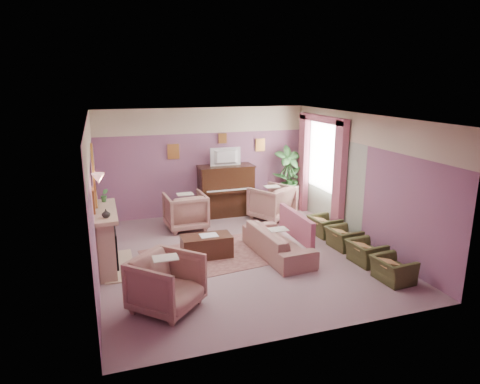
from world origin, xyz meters
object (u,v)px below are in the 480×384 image
object	(u,v)px
floral_armchair_front	(166,281)
piano	(226,191)
floral_armchair_left	(186,209)
olive_chair_b	(366,249)
television	(226,156)
olive_chair_c	(343,235)
olive_chair_d	(324,223)
side_table	(289,197)
olive_chair_a	(393,266)
sofa	(278,237)
floral_armchair_right	(272,201)
coffee_table	(207,246)

from	to	relation	value
floral_armchair_front	piano	bearing A→B (deg)	62.74
floral_armchair_left	olive_chair_b	world-z (taller)	floral_armchair_left
television	olive_chair_c	xyz separation A→B (m)	(1.70, -2.97, -1.31)
piano	television	xyz separation A→B (m)	(0.00, -0.05, 0.95)
olive_chair_b	olive_chair_d	bearing A→B (deg)	90.00
television	side_table	xyz separation A→B (m)	(1.81, -0.00, -1.25)
olive_chair_a	olive_chair_c	distance (m)	1.64
sofa	olive_chair_a	size ratio (longest dim) A/B	2.88
floral_armchair_left	television	bearing A→B (deg)	29.20
olive_chair_a	olive_chair_d	xyz separation A→B (m)	(0.00, 2.46, 0.00)
olive_chair_c	olive_chair_d	world-z (taller)	same
sofa	floral_armchair_right	xyz separation A→B (m)	(0.79, 2.25, 0.09)
television	coffee_table	size ratio (longest dim) A/B	0.80
olive_chair_b	olive_chair_c	bearing A→B (deg)	90.00
television	coffee_table	xyz separation A→B (m)	(-1.17, -2.52, -1.38)
coffee_table	olive_chair_c	distance (m)	2.91
olive_chair_a	olive_chair_c	xyz separation A→B (m)	(0.00, 1.64, 0.00)
piano	floral_armchair_right	distance (m)	1.24
piano	floral_armchair_right	world-z (taller)	piano
television	olive_chair_d	bearing A→B (deg)	-51.62
piano	floral_armchair_right	size ratio (longest dim) A/B	1.45
piano	olive_chair_c	world-z (taller)	piano
olive_chair_d	side_table	distance (m)	2.15
floral_armchair_left	olive_chair_c	size ratio (longest dim) A/B	1.43
floral_armchair_left	side_table	size ratio (longest dim) A/B	1.38
piano	floral_armchair_front	distance (m)	4.91
floral_armchair_left	floral_armchair_right	world-z (taller)	same
piano	olive_chair_a	xyz separation A→B (m)	(1.70, -4.66, -0.36)
sofa	olive_chair_d	size ratio (longest dim) A/B	2.88
television	sofa	size ratio (longest dim) A/B	0.41
sofa	piano	bearing A→B (deg)	94.35
sofa	floral_armchair_front	world-z (taller)	floral_armchair_front
coffee_table	floral_armchair_left	size ratio (longest dim) A/B	1.04
television	olive_chair_d	world-z (taller)	television
piano	coffee_table	xyz separation A→B (m)	(-1.17, -2.57, -0.43)
piano	olive_chair_b	bearing A→B (deg)	-66.09
piano	side_table	bearing A→B (deg)	-1.60
floral_armchair_right	olive_chair_b	xyz separation A→B (m)	(0.69, -3.14, -0.19)
sofa	floral_armchair_front	bearing A→B (deg)	-150.16
piano	olive_chair_c	bearing A→B (deg)	-60.59
piano	television	size ratio (longest dim) A/B	1.75
coffee_table	floral_armchair_front	xyz separation A→B (m)	(-1.08, -1.79, 0.26)
coffee_table	olive_chair_a	distance (m)	3.55
olive_chair_a	olive_chair_b	size ratio (longest dim) A/B	1.00
floral_armchair_right	side_table	world-z (taller)	floral_armchair_right
coffee_table	olive_chair_a	xyz separation A→B (m)	(2.87, -2.09, 0.07)
olive_chair_c	television	bearing A→B (deg)	119.82
television	olive_chair_b	xyz separation A→B (m)	(1.70, -3.79, -1.31)
floral_armchair_left	floral_armchair_front	distance (m)	3.76
coffee_table	sofa	bearing A→B (deg)	-15.07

